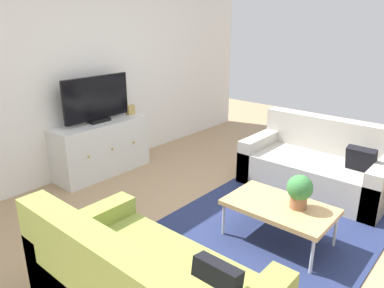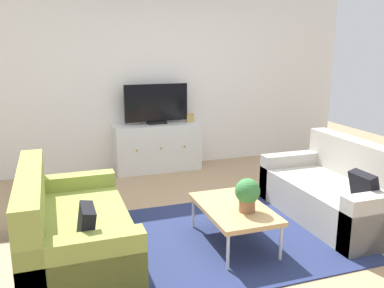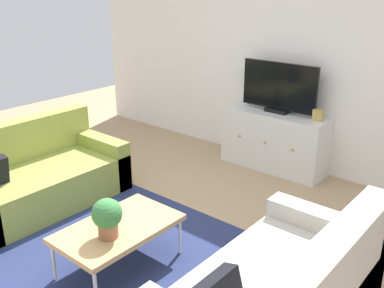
{
  "view_description": "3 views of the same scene",
  "coord_description": "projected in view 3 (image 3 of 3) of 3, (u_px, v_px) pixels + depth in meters",
  "views": [
    {
      "loc": [
        -2.71,
        -1.64,
        2.0
      ],
      "look_at": [
        0.0,
        0.7,
        0.76
      ],
      "focal_mm": 34.45,
      "sensor_mm": 36.0,
      "label": 1
    },
    {
      "loc": [
        -1.48,
        -3.6,
        1.87
      ],
      "look_at": [
        0.0,
        0.7,
        0.76
      ],
      "focal_mm": 38.56,
      "sensor_mm": 36.0,
      "label": 2
    },
    {
      "loc": [
        2.44,
        -2.21,
        2.19
      ],
      "look_at": [
        0.0,
        0.7,
        0.76
      ],
      "focal_mm": 41.0,
      "sensor_mm": 36.0,
      "label": 3
    }
  ],
  "objects": [
    {
      "name": "ground_plane",
      "position": [
        141.0,
        247.0,
        3.82
      ],
      "size": [
        10.0,
        10.0,
        0.0
      ],
      "primitive_type": "plane",
      "color": "tan"
    },
    {
      "name": "wall_back",
      "position": [
        293.0,
        55.0,
        5.17
      ],
      "size": [
        6.4,
        0.12,
        2.7
      ],
      "primitive_type": "cube",
      "color": "white",
      "rests_on": "ground_plane"
    },
    {
      "name": "area_rug",
      "position": [
        128.0,
        254.0,
        3.71
      ],
      "size": [
        2.5,
        1.9,
        0.01
      ],
      "primitive_type": "cube",
      "color": "navy",
      "rests_on": "ground_plane"
    },
    {
      "name": "couch_left_side",
      "position": [
        35.0,
        178.0,
        4.52
      ],
      "size": [
        0.9,
        1.67,
        0.83
      ],
      "color": "olive",
      "rests_on": "ground_plane"
    },
    {
      "name": "coffee_table",
      "position": [
        118.0,
        229.0,
        3.44
      ],
      "size": [
        0.59,
        0.96,
        0.38
      ],
      "color": "tan",
      "rests_on": "ground_plane"
    },
    {
      "name": "potted_plant",
      "position": [
        107.0,
        216.0,
        3.23
      ],
      "size": [
        0.23,
        0.23,
        0.31
      ],
      "color": "#936042",
      "rests_on": "coffee_table"
    },
    {
      "name": "tv_console",
      "position": [
        275.0,
        140.0,
        5.33
      ],
      "size": [
        1.28,
        0.47,
        0.71
      ],
      "color": "silver",
      "rests_on": "ground_plane"
    },
    {
      "name": "flat_screen_tv",
      "position": [
        279.0,
        88.0,
        5.11
      ],
      "size": [
        0.95,
        0.16,
        0.59
      ],
      "color": "black",
      "rests_on": "tv_console"
    },
    {
      "name": "mantel_clock",
      "position": [
        318.0,
        115.0,
        4.87
      ],
      "size": [
        0.11,
        0.07,
        0.13
      ],
      "primitive_type": "cube",
      "color": "tan",
      "rests_on": "tv_console"
    }
  ]
}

